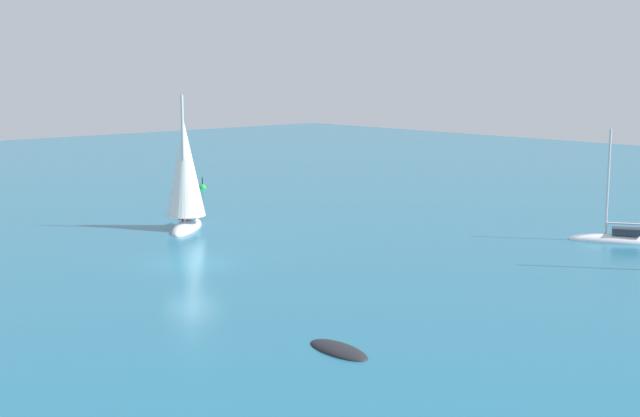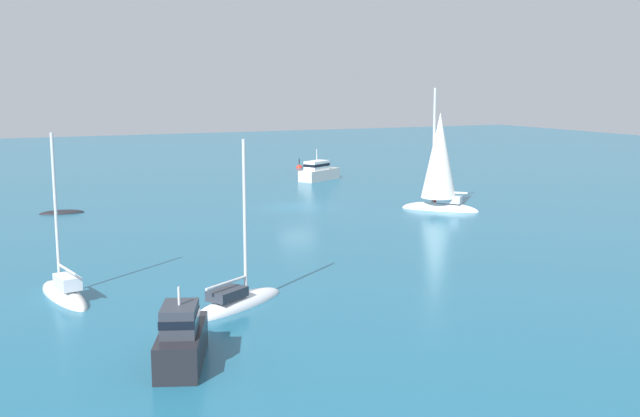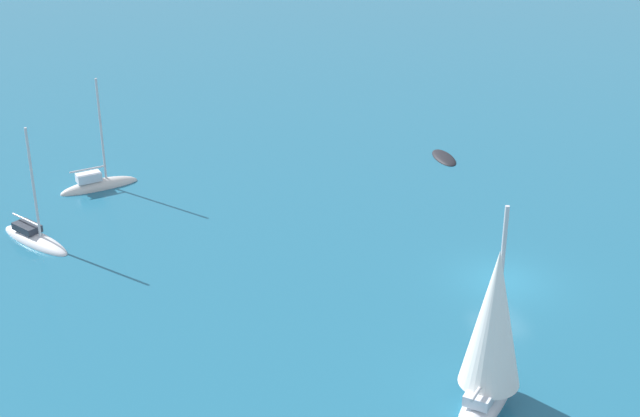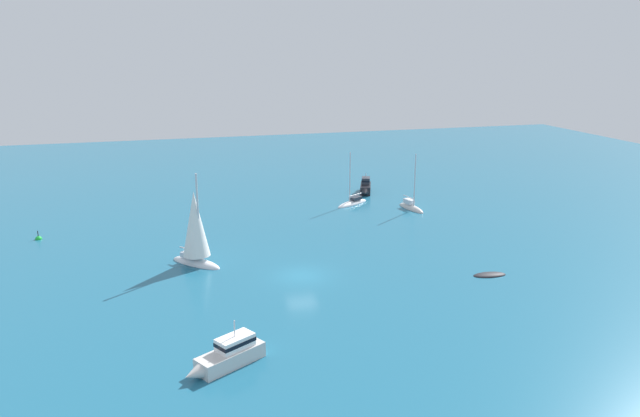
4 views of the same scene
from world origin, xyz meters
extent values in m
plane|color=#1E607F|center=(0.00, 0.00, 0.00)|extent=(160.00, 160.00, 0.00)
ellipsoid|color=white|center=(11.53, 21.00, 0.00)|extent=(5.00, 3.75, 0.89)
cube|color=#2D333D|center=(12.05, 21.33, 0.63)|extent=(1.76, 1.55, 0.37)
cylinder|color=silver|center=(11.10, 20.74, 3.43)|extent=(0.13, 0.13, 5.97)
cylinder|color=silver|center=(12.07, 21.34, 1.06)|extent=(2.01, 1.30, 0.11)
ellipsoid|color=white|center=(-8.27, 5.24, 0.00)|extent=(4.65, 4.81, 1.09)
cube|color=silver|center=(-8.70, 5.70, 0.76)|extent=(1.81, 1.84, 0.44)
cylinder|color=silver|center=(-7.91, 4.86, 4.37)|extent=(0.17, 0.17, 7.65)
cylinder|color=silver|center=(-8.72, 5.72, 1.23)|extent=(1.72, 1.82, 0.14)
cone|color=white|center=(-8.18, 5.15, 3.71)|extent=(3.35, 3.35, 5.74)
cylinder|color=red|center=(-8.09, 4.99, 1.07)|extent=(0.32, 0.32, 1.05)
sphere|color=#9B785C|center=(-8.09, 4.99, 1.72)|extent=(0.24, 0.24, 0.24)
cube|color=silver|center=(-7.62, -12.87, 0.48)|extent=(4.48, 3.44, 0.96)
cone|color=silver|center=(-9.92, -14.20, 0.48)|extent=(1.42, 1.37, 0.96)
cube|color=white|center=(-7.28, -12.68, 1.35)|extent=(2.57, 2.16, 0.79)
cube|color=black|center=(-7.28, -12.68, 1.39)|extent=(2.62, 2.22, 0.24)
cylinder|color=silver|center=(-7.28, -12.68, 2.26)|extent=(0.08, 0.08, 1.04)
ellipsoid|color=silver|center=(17.49, 17.03, 0.00)|extent=(1.91, 4.75, 1.07)
cube|color=silver|center=(17.39, 17.58, 0.79)|extent=(0.99, 1.50, 0.51)
cylinder|color=silver|center=(17.58, 16.58, 3.56)|extent=(0.13, 0.13, 6.06)
cylinder|color=silver|center=(17.38, 17.60, 1.29)|extent=(0.50, 2.07, 0.10)
cube|color=black|center=(15.06, 26.11, 0.55)|extent=(2.55, 3.94, 1.09)
cone|color=black|center=(14.24, 23.99, 0.55)|extent=(1.35, 1.26, 1.09)
cube|color=#2D333D|center=(15.19, 26.44, 1.52)|extent=(1.53, 1.85, 0.86)
cube|color=black|center=(15.19, 26.44, 1.57)|extent=(1.58, 1.90, 0.24)
cylinder|color=silver|center=(15.19, 26.44, 2.24)|extent=(0.08, 0.08, 0.56)
ellipsoid|color=black|center=(15.19, -4.15, 0.00)|extent=(2.96, 1.42, 0.45)
sphere|color=red|center=(-9.89, -22.62, 0.00)|extent=(0.64, 0.64, 0.64)
cylinder|color=black|center=(-9.89, -22.62, 0.64)|extent=(0.08, 0.08, 0.64)
camera|label=1|loc=(36.83, -24.71, 9.86)|focal=49.71mm
camera|label=2|loc=(20.67, 48.25, 8.51)|focal=42.98mm
camera|label=3|loc=(-34.77, 21.03, 22.44)|focal=53.12mm
camera|label=4|loc=(-11.21, -45.71, 18.71)|focal=33.82mm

